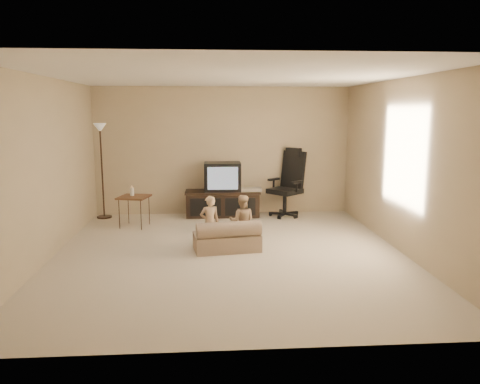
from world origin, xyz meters
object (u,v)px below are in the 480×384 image
object	(u,v)px
side_table	(134,197)
floor_lamp	(101,149)
office_chair	(288,192)
toddler_left	(210,223)
toddler_right	(242,221)
child_sofa	(227,238)
tv_stand	(223,194)

from	to	relation	value
side_table	floor_lamp	world-z (taller)	floor_lamp
office_chair	toddler_left	distance (m)	2.63
toddler_left	toddler_right	world-z (taller)	toddler_left
child_sofa	toddler_right	xyz separation A→B (m)	(0.23, 0.19, 0.21)
office_chair	floor_lamp	size ratio (longest dim) A/B	0.73
tv_stand	office_chair	bearing A→B (deg)	-3.16
office_chair	floor_lamp	xyz separation A→B (m)	(-3.55, 0.08, 0.84)
office_chair	toddler_right	distance (m)	2.31
floor_lamp	child_sofa	distance (m)	3.44
tv_stand	toddler_right	size ratio (longest dim) A/B	1.85
office_chair	side_table	bearing A→B (deg)	-118.54
toddler_right	toddler_left	bearing A→B (deg)	16.26
child_sofa	toddler_left	size ratio (longest dim) A/B	1.26
office_chair	toddler_left	xyz separation A→B (m)	(-1.53, -2.14, -0.07)
side_table	toddler_right	size ratio (longest dim) A/B	0.93
office_chair	side_table	size ratio (longest dim) A/B	1.78
floor_lamp	tv_stand	bearing A→B (deg)	0.19
side_table	toddler_left	distance (m)	1.98
side_table	tv_stand	bearing A→B (deg)	25.30
side_table	toddler_left	xyz separation A→B (m)	(1.33, -1.47, -0.13)
floor_lamp	child_sofa	xyz separation A→B (m)	(2.27, -2.33, -1.13)
toddler_left	floor_lamp	bearing A→B (deg)	-62.51
tv_stand	child_sofa	bearing A→B (deg)	-89.71
office_chair	floor_lamp	distance (m)	3.65
toddler_left	side_table	bearing A→B (deg)	-62.72
side_table	child_sofa	xyz separation A→B (m)	(1.58, -1.58, -0.34)
child_sofa	toddler_right	world-z (taller)	toddler_right
child_sofa	tv_stand	bearing A→B (deg)	81.39
floor_lamp	child_sofa	world-z (taller)	floor_lamp
tv_stand	floor_lamp	size ratio (longest dim) A/B	0.82
tv_stand	toddler_right	bearing A→B (deg)	-83.64
toddler_right	office_chair	bearing A→B (deg)	-109.89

